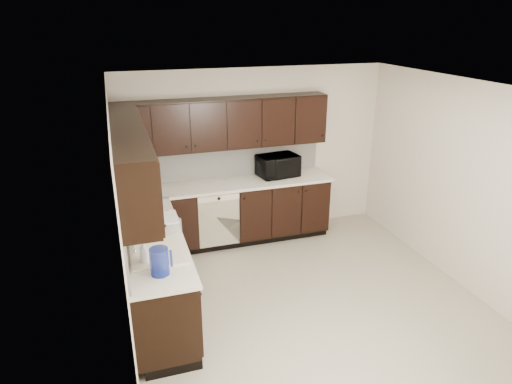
{
  "coord_description": "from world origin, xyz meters",
  "views": [
    {
      "loc": [
        -1.97,
        -4.26,
        3.17
      ],
      "look_at": [
        -0.42,
        0.6,
        1.19
      ],
      "focal_mm": 32.0,
      "sensor_mm": 36.0,
      "label": 1
    }
  ],
  "objects_px": {
    "sink": "(157,254)",
    "toaster_oven": "(142,183)",
    "microwave": "(278,166)",
    "storage_bin": "(157,226)",
    "blue_pitcher": "(159,262)"
  },
  "relations": [
    {
      "from": "microwave",
      "to": "storage_bin",
      "type": "distance_m",
      "value": 2.37
    },
    {
      "from": "storage_bin",
      "to": "blue_pitcher",
      "type": "relative_size",
      "value": 1.68
    },
    {
      "from": "toaster_oven",
      "to": "storage_bin",
      "type": "bearing_deg",
      "value": -112.39
    },
    {
      "from": "microwave",
      "to": "storage_bin",
      "type": "xyz_separation_m",
      "value": [
        -1.92,
        -1.39,
        -0.07
      ]
    },
    {
      "from": "toaster_oven",
      "to": "storage_bin",
      "type": "height_order",
      "value": "toaster_oven"
    },
    {
      "from": "microwave",
      "to": "blue_pitcher",
      "type": "bearing_deg",
      "value": -139.73
    },
    {
      "from": "microwave",
      "to": "blue_pitcher",
      "type": "xyz_separation_m",
      "value": [
        -1.99,
        -2.27,
        -0.03
      ]
    },
    {
      "from": "sink",
      "to": "microwave",
      "type": "distance_m",
      "value": 2.66
    },
    {
      "from": "sink",
      "to": "toaster_oven",
      "type": "height_order",
      "value": "sink"
    },
    {
      "from": "toaster_oven",
      "to": "blue_pitcher",
      "type": "relative_size",
      "value": 1.32
    },
    {
      "from": "blue_pitcher",
      "to": "microwave",
      "type": "bearing_deg",
      "value": 49.91
    },
    {
      "from": "toaster_oven",
      "to": "microwave",
      "type": "bearing_deg",
      "value": -24.05
    },
    {
      "from": "toaster_oven",
      "to": "blue_pitcher",
      "type": "height_order",
      "value": "blue_pitcher"
    },
    {
      "from": "microwave",
      "to": "toaster_oven",
      "type": "distance_m",
      "value": 1.97
    },
    {
      "from": "sink",
      "to": "toaster_oven",
      "type": "bearing_deg",
      "value": 89.99
    }
  ]
}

